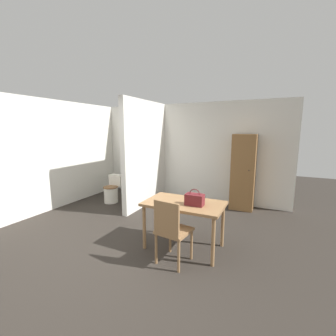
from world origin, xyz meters
TOP-DOWN VIEW (x-y plane):
  - ground_plane at (0.00, 0.00)m, footprint 16.00×16.00m
  - wall_back at (0.00, 3.46)m, footprint 5.52×0.12m
  - wall_left at (-2.32, 1.70)m, footprint 0.12×4.40m
  - partition_wall at (-0.51, 2.49)m, footprint 0.12×1.83m
  - dining_table at (1.11, 0.93)m, footprint 1.19×0.71m
  - wooden_chair at (1.12, 0.44)m, footprint 0.47×0.47m
  - toilet at (-1.38, 2.27)m, footprint 0.37×0.52m
  - handbag at (1.29, 0.88)m, footprint 0.27×0.16m
  - wooden_cabinet at (1.68, 3.17)m, footprint 0.51×0.45m

SIDE VIEW (x-z plane):
  - ground_plane at x=0.00m, z-range 0.00..0.00m
  - toilet at x=-1.38m, z-range -0.04..0.64m
  - wooden_chair at x=1.12m, z-range 0.05..0.97m
  - dining_table at x=1.11m, z-range 0.28..1.02m
  - handbag at x=1.29m, z-range 0.70..0.94m
  - wooden_cabinet at x=1.68m, z-range 0.00..1.73m
  - wall_back at x=0.00m, z-range 0.00..2.50m
  - wall_left at x=-2.32m, z-range 0.00..2.50m
  - partition_wall at x=-0.51m, z-range 0.00..2.50m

